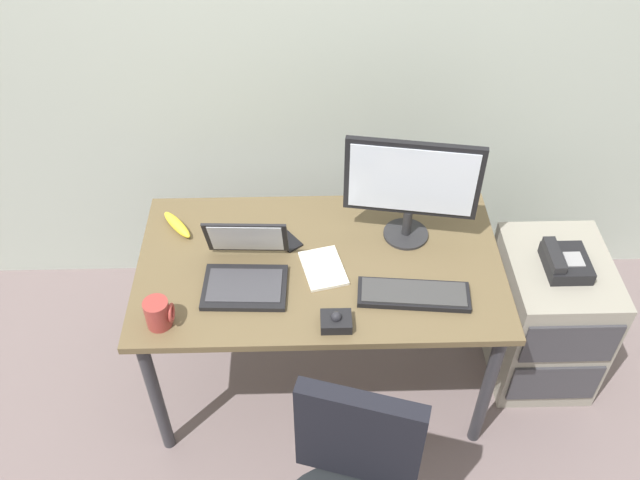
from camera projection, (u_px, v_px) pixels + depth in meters
ground_plane at (320, 373)px, 3.14m from camera, size 8.00×8.00×0.00m
back_wall at (315, 12)px, 2.71m from camera, size 6.00×0.10×2.80m
desk at (320, 276)px, 2.69m from camera, size 1.41×0.80×0.74m
file_cabinet at (545, 316)px, 2.98m from camera, size 0.42×0.53×0.64m
desk_phone at (565, 262)px, 2.72m from camera, size 0.17×0.20×0.09m
monitor_main at (412, 185)px, 2.56m from camera, size 0.51×0.18×0.45m
keyboard at (414, 294)px, 2.50m from camera, size 0.42×0.17×0.03m
laptop at (245, 269)px, 2.53m from camera, size 0.32×0.32×0.23m
trackball_mouse at (336, 321)px, 2.39m from camera, size 0.11×0.09×0.07m
coffee_mug at (158, 313)px, 2.37m from camera, size 0.10×0.09×0.11m
paper_notepad at (323, 268)px, 2.60m from camera, size 0.19×0.24×0.01m
cell_phone at (286, 239)px, 2.72m from camera, size 0.14×0.15×0.01m
banana at (177, 225)px, 2.76m from camera, size 0.15×0.18×0.04m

